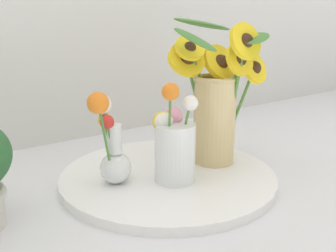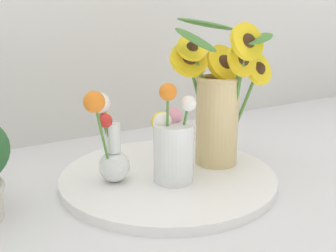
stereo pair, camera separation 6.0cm
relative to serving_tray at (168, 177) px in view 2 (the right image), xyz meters
The scene contains 5 objects.
ground_plane 0.10m from the serving_tray, 97.35° to the right, with size 6.00×6.00×0.00m, color silver.
serving_tray is the anchor object (origin of this frame).
mason_jar_sunflowers 0.21m from the serving_tray, ahead, with size 0.24×0.24×0.33m.
vase_small_center 0.10m from the serving_tray, 110.73° to the right, with size 0.08×0.09×0.21m.
vase_bulb_right 0.16m from the serving_tray, behind, with size 0.11×0.10×0.20m.
Camera 2 is at (-0.41, -0.59, 0.35)m, focal length 42.00 mm.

